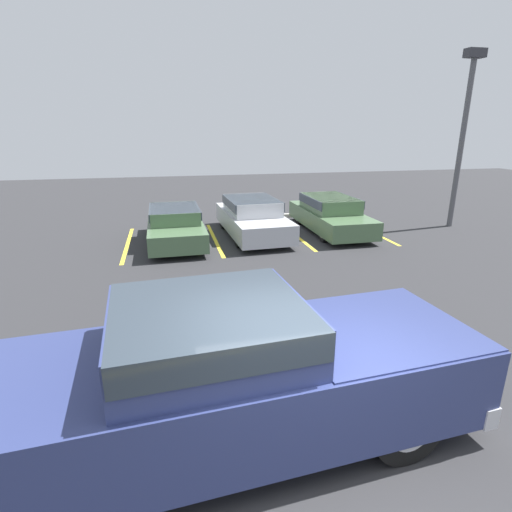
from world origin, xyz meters
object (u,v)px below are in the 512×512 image
(wheel_stop_curb, at_px, (285,216))
(light_post, at_px, (464,125))
(pickup_truck, at_px, (238,373))
(parked_sedan_b, at_px, (252,216))
(parked_sedan_c, at_px, (330,213))
(parked_sedan_a, at_px, (175,224))

(wheel_stop_curb, bearing_deg, light_post, -27.16)
(pickup_truck, bearing_deg, parked_sedan_b, 72.91)
(parked_sedan_c, bearing_deg, wheel_stop_curb, -161.17)
(pickup_truck, height_order, light_post, light_post)
(parked_sedan_a, xyz_separation_m, parked_sedan_c, (5.62, 0.36, 0.04))
(parked_sedan_a, relative_size, wheel_stop_curb, 2.22)
(parked_sedan_b, xyz_separation_m, wheel_stop_curb, (2.03, 2.67, -0.62))
(parked_sedan_c, relative_size, wheel_stop_curb, 2.40)
(parked_sedan_c, xyz_separation_m, wheel_stop_curb, (-0.90, 2.67, -0.60))
(pickup_truck, height_order, parked_sedan_b, pickup_truck)
(parked_sedan_b, height_order, parked_sedan_c, parked_sedan_b)
(pickup_truck, relative_size, parked_sedan_a, 1.40)
(parked_sedan_b, bearing_deg, pickup_truck, -15.42)
(wheel_stop_curb, bearing_deg, pickup_truck, -109.22)
(pickup_truck, distance_m, parked_sedan_a, 9.22)
(pickup_truck, xyz_separation_m, parked_sedan_b, (2.23, 9.56, -0.23))
(parked_sedan_b, xyz_separation_m, parked_sedan_c, (2.94, 0.00, -0.02))
(parked_sedan_c, distance_m, light_post, 5.81)
(parked_sedan_a, height_order, light_post, light_post)
(light_post, bearing_deg, pickup_truck, -137.41)
(pickup_truck, bearing_deg, wheel_stop_curb, 66.82)
(parked_sedan_c, bearing_deg, pickup_truck, -28.21)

